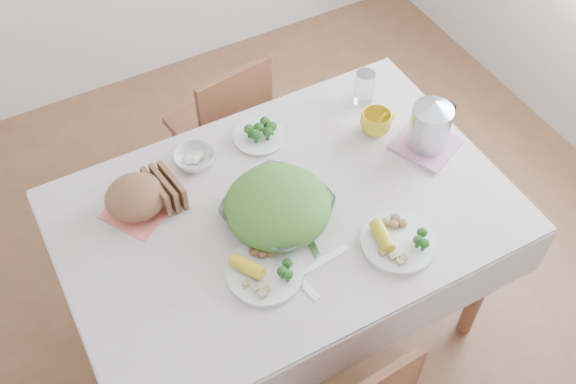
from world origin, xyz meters
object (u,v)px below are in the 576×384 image
dining_table (286,272)px  salad_bowl (278,211)px  yellow_mug (376,123)px  chair_far (217,115)px  dinner_plate_left (265,273)px  dinner_plate_right (398,242)px  electric_kettle (431,122)px

dining_table → salad_bowl: size_ratio=4.19×
dining_table → yellow_mug: bearing=19.5°
chair_far → yellow_mug: chair_far is taller
dinner_plate_left → dinner_plate_right: same height
dinner_plate_right → electric_kettle: 0.48m
dinner_plate_left → electric_kettle: bearing=15.5°
dining_table → yellow_mug: (0.47, 0.16, 0.43)m
dining_table → electric_kettle: (0.59, 0.02, 0.51)m
dining_table → yellow_mug: yellow_mug is taller
dining_table → dinner_plate_right: (0.25, -0.30, 0.40)m
dining_table → dinner_plate_right: size_ratio=5.63×
dining_table → dinner_plate_right: 0.56m
yellow_mug → electric_kettle: size_ratio=0.58×
dinner_plate_left → electric_kettle: 0.81m
dinner_plate_right → electric_kettle: size_ratio=1.22×
dinner_plate_right → electric_kettle: electric_kettle is taller
dinner_plate_right → electric_kettle: bearing=43.0°
dinner_plate_left → electric_kettle: electric_kettle is taller
dining_table → dinner_plate_right: dinner_plate_right is taller
chair_far → dinner_plate_right: 1.17m
dining_table → chair_far: chair_far is taller
dining_table → electric_kettle: size_ratio=6.87×
dining_table → electric_kettle: 0.78m
chair_far → dinner_plate_right: bearing=89.3°
dinner_plate_left → yellow_mug: 0.74m
dining_table → dinner_plate_left: (-0.18, -0.20, 0.40)m
chair_far → dinner_plate_left: bearing=66.2°
dinner_plate_left → yellow_mug: bearing=29.3°
dinner_plate_left → yellow_mug: size_ratio=2.09×
dinner_plate_left → yellow_mug: (0.65, 0.36, 0.04)m
dining_table → salad_bowl: 0.43m
chair_far → dining_table: bearing=74.8°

